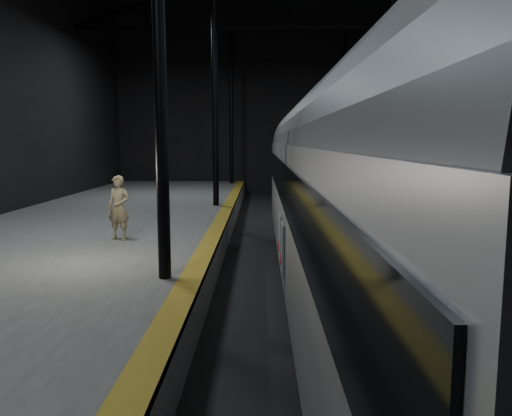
{
  "coord_description": "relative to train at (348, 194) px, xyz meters",
  "views": [
    {
      "loc": [
        -1.79,
        -14.15,
        3.83
      ],
      "look_at": [
        -1.93,
        -0.4,
        2.0
      ],
      "focal_mm": 35.0,
      "sensor_mm": 36.0,
      "label": 1
    }
  ],
  "objects": [
    {
      "name": "platform_left",
      "position": [
        -7.5,
        3.96,
        -2.28
      ],
      "size": [
        9.0,
        43.8,
        1.0
      ],
      "primitive_type": "cube",
      "color": "#4B4B49",
      "rests_on": "ground"
    },
    {
      "name": "track",
      "position": [
        0.0,
        3.96,
        -2.71
      ],
      "size": [
        2.4,
        43.0,
        0.24
      ],
      "color": "#3F3328",
      "rests_on": "ground"
    },
    {
      "name": "woman",
      "position": [
        -5.91,
        4.08,
        -0.84
      ],
      "size": [
        0.78,
        0.61,
        1.87
      ],
      "primitive_type": "imported",
      "rotation": [
        0.0,
        0.0,
        -0.27
      ],
      "color": "#8C7C56",
      "rests_on": "platform_left"
    },
    {
      "name": "tactile_strip",
      "position": [
        -3.25,
        3.96,
        -1.77
      ],
      "size": [
        0.5,
        43.8,
        0.01
      ],
      "primitive_type": "cube",
      "color": "brown",
      "rests_on": "platform_left"
    },
    {
      "name": "ground",
      "position": [
        0.0,
        3.96,
        -2.78
      ],
      "size": [
        44.0,
        44.0,
        0.0
      ],
      "primitive_type": "plane",
      "color": "black",
      "rests_on": "ground"
    },
    {
      "name": "train",
      "position": [
        0.0,
        0.0,
        0.0
      ],
      "size": [
        2.79,
        18.62,
        4.98
      ],
      "color": "#95979C",
      "rests_on": "ground"
    }
  ]
}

